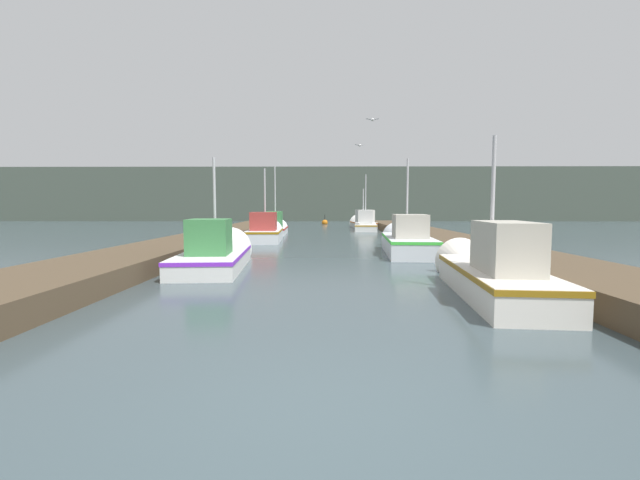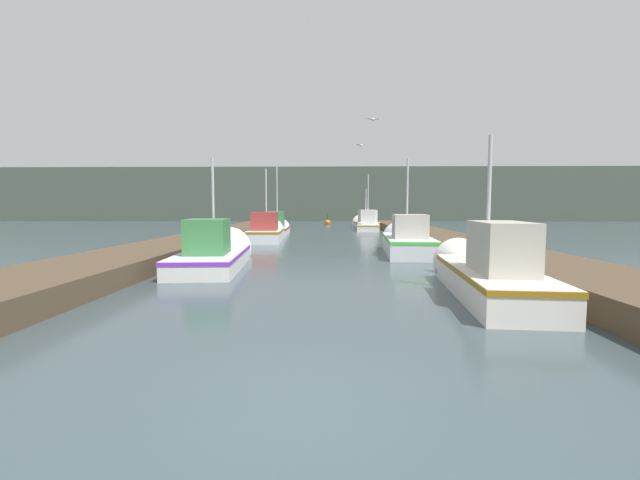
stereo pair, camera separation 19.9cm
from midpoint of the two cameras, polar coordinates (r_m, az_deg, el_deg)
The scene contains 16 objects.
ground_plane at distance 3.96m, azimuth -1.19°, elevation -22.97°, with size 200.00×200.00×0.00m.
dock_left at distance 20.41m, azimuth -15.06°, elevation -0.04°, with size 2.58×40.00×0.50m.
dock_right at distance 20.32m, azimuth 16.88°, elevation -0.10°, with size 2.58×40.00×0.50m.
distant_shore_ridge at distance 59.25m, azimuth 1.19°, elevation 5.94°, with size 120.00×16.00×6.51m.
fishing_boat_0 at distance 9.75m, azimuth 21.66°, elevation -3.80°, with size 1.87×5.69×3.64m.
fishing_boat_1 at distance 13.57m, azimuth -13.21°, elevation -1.67°, with size 2.13×5.74×3.81m.
fishing_boat_2 at distance 17.29m, azimuth 11.70°, elevation -0.02°, with size 2.05×6.14×4.10m.
fishing_boat_3 at distance 22.84m, azimuth -6.84°, elevation 1.10°, with size 1.87×5.09×4.25m.
fishing_boat_4 at distance 28.26m, azimuth -5.50°, elevation 1.73°, with size 1.62×5.31×4.86m.
fishing_boat_5 at distance 32.87m, azimuth 6.56°, elevation 2.12°, with size 1.97×6.04×4.69m.
fishing_boat_6 at distance 36.93m, azimuth 6.24°, elevation 2.42°, with size 2.11×5.05×3.87m.
mooring_piling_0 at distance 40.64m, azimuth -5.34°, elevation 2.71°, with size 0.32×0.32×1.05m.
mooring_piling_1 at distance 20.82m, azimuth 12.51°, elevation 0.94°, with size 0.27×0.27×1.10m.
channel_buoy at distance 42.69m, azimuth 1.17°, elevation 2.33°, with size 0.60×0.60×1.10m.
seagull_lead at distance 19.65m, azimuth 7.38°, elevation 15.65°, with size 0.55×0.28×0.12m.
seagull_1 at distance 24.32m, azimuth 5.76°, elevation 12.45°, with size 0.55×0.34×0.12m.
Camera 2 is at (0.26, -3.51, 1.83)m, focal length 24.00 mm.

